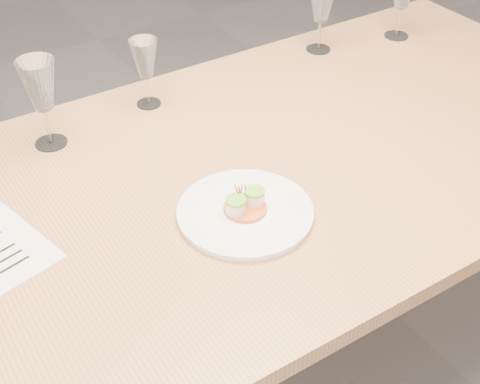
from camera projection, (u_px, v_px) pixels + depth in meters
dining_table at (197, 210)px, 1.52m from camera, size 2.40×1.00×0.75m
dinner_plate at (245, 211)px, 1.40m from camera, size 0.29×0.29×0.07m
wine_glass_1 at (40, 87)px, 1.52m from camera, size 0.09×0.09×0.22m
wine_glass_2 at (145, 60)px, 1.68m from camera, size 0.07×0.07×0.18m
wine_glass_3 at (322, 3)px, 1.92m from camera, size 0.08×0.08×0.21m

